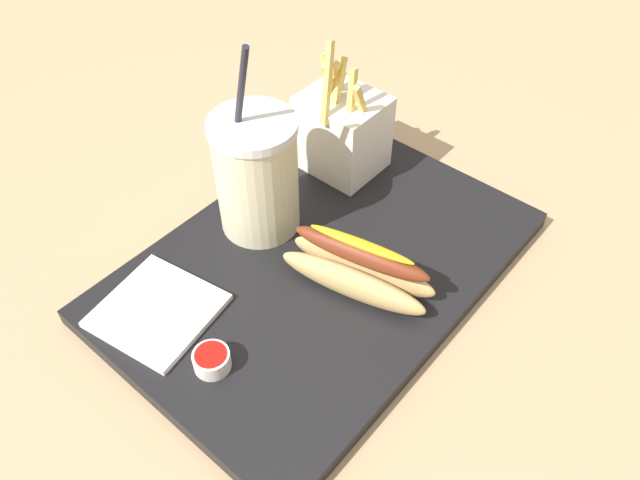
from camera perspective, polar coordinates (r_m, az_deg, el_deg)
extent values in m
cube|color=tan|center=(0.70, 0.00, -3.38)|extent=(2.40, 2.40, 0.02)
cube|color=black|center=(0.69, 0.00, -2.30)|extent=(0.46, 0.31, 0.02)
cylinder|color=beige|center=(0.68, -5.93, 5.46)|extent=(0.09, 0.09, 0.13)
cylinder|color=white|center=(0.64, -6.41, 10.21)|extent=(0.09, 0.09, 0.01)
cylinder|color=#262633|center=(0.61, -7.21, 13.68)|extent=(0.01, 0.03, 0.10)
cube|color=white|center=(0.77, 2.05, 9.79)|extent=(0.08, 0.09, 0.10)
cube|color=#E5C660|center=(0.74, 0.98, 13.89)|extent=(0.01, 0.03, 0.08)
cube|color=#E5C660|center=(0.74, 1.24, 14.41)|extent=(0.03, 0.03, 0.07)
cube|color=#E5C660|center=(0.71, 2.92, 13.14)|extent=(0.02, 0.01, 0.06)
cube|color=#E5C660|center=(0.76, 1.78, 14.01)|extent=(0.03, 0.03, 0.06)
cube|color=#E5C660|center=(0.73, 1.41, 13.48)|extent=(0.02, 0.01, 0.07)
cube|color=#E5C660|center=(0.73, 1.59, 13.45)|extent=(0.04, 0.02, 0.07)
cube|color=#E5C660|center=(0.70, 0.68, 14.15)|extent=(0.04, 0.03, 0.09)
cube|color=#E5C660|center=(0.72, 3.82, 12.17)|extent=(0.03, 0.01, 0.06)
cube|color=#E5C660|center=(0.73, 0.96, 13.80)|extent=(0.03, 0.01, 0.07)
ellipsoid|color=tan|center=(0.64, 2.92, -3.92)|extent=(0.06, 0.16, 0.04)
ellipsoid|color=tan|center=(0.65, 3.90, -2.39)|extent=(0.06, 0.16, 0.04)
ellipsoid|color=maroon|center=(0.62, 3.53, -1.39)|extent=(0.06, 0.15, 0.02)
ellipsoid|color=gold|center=(0.61, 3.59, -0.57)|extent=(0.04, 0.11, 0.01)
cylinder|color=white|center=(0.60, -9.87, -10.78)|extent=(0.04, 0.04, 0.02)
cylinder|color=#B2140F|center=(0.59, -9.96, -10.40)|extent=(0.03, 0.03, 0.01)
cube|color=white|center=(0.65, -14.65, -6.27)|extent=(0.12, 0.13, 0.01)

